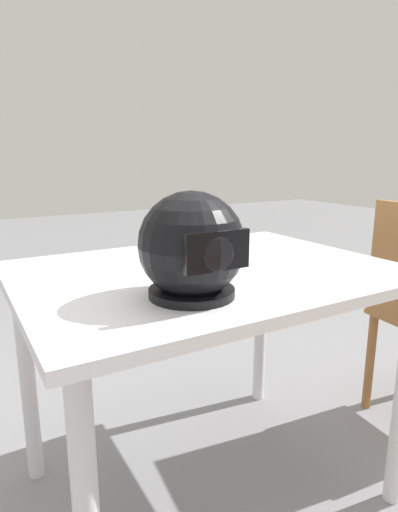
# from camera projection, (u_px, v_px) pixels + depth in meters

# --- Properties ---
(ground_plane) EXTENTS (14.00, 14.00, 0.00)m
(ground_plane) POSITION_uv_depth(u_px,v_px,m) (207.00, 486.00, 1.42)
(ground_plane) COLOR gray
(dining_table) EXTENTS (1.08, 0.80, 0.75)m
(dining_table) POSITION_uv_depth(u_px,v_px,m) (208.00, 299.00, 1.27)
(dining_table) COLOR white
(dining_table) RESTS_ON ground
(pizza_plate) EXTENTS (0.30, 0.30, 0.01)m
(pizza_plate) POSITION_uv_depth(u_px,v_px,m) (190.00, 255.00, 1.38)
(pizza_plate) COLOR white
(pizza_plate) RESTS_ON dining_table
(pizza) EXTENTS (0.26, 0.26, 0.06)m
(pizza) POSITION_uv_depth(u_px,v_px,m) (189.00, 250.00, 1.38)
(pizza) COLOR tan
(pizza) RESTS_ON pizza_plate
(motorcycle_helmet) EXTENTS (0.25, 0.25, 0.25)m
(motorcycle_helmet) POSITION_uv_depth(u_px,v_px,m) (192.00, 247.00, 0.97)
(motorcycle_helmet) COLOR black
(motorcycle_helmet) RESTS_ON dining_table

